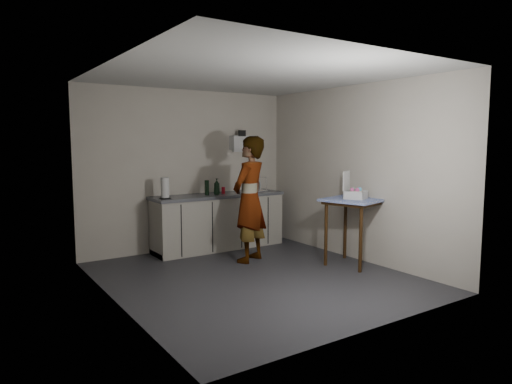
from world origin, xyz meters
TOP-DOWN VIEW (x-y plane):
  - ground at (0.00, 0.00)m, footprint 4.00×4.00m
  - wall_back at (0.00, 1.99)m, footprint 3.60×0.02m
  - wall_right at (1.79, 0.00)m, footprint 0.02×4.00m
  - wall_left at (-1.79, 0.00)m, footprint 0.02×4.00m
  - ceiling at (0.00, 0.00)m, footprint 3.60×4.00m
  - kitchen_counter at (0.40, 1.70)m, footprint 2.24×0.62m
  - wall_shelf at (1.00, 1.92)m, footprint 0.42×0.18m
  - side_table at (1.50, -0.26)m, footprint 0.91×0.91m
  - standing_man at (0.39, 0.73)m, footprint 0.80×0.71m
  - soap_bottle at (0.34, 1.63)m, footprint 0.10×0.10m
  - soda_can at (0.49, 1.69)m, footprint 0.06×0.06m
  - dark_bottle at (0.18, 1.69)m, footprint 0.07×0.07m
  - paper_towel at (-0.57, 1.60)m, footprint 0.18×0.18m
  - dish_rack at (1.12, 1.70)m, footprint 0.36×0.27m
  - bakery_box at (1.51, -0.28)m, footprint 0.38×0.38m

SIDE VIEW (x-z plane):
  - ground at x=0.00m, z-range 0.00..0.00m
  - kitchen_counter at x=0.40m, z-range -0.03..0.88m
  - side_table at x=1.50m, z-range 0.36..1.32m
  - standing_man at x=0.39m, z-range 0.00..1.85m
  - soda_can at x=0.49m, z-range 0.91..1.02m
  - dish_rack at x=1.12m, z-range 0.84..1.09m
  - dark_bottle at x=0.18m, z-range 0.91..1.15m
  - soap_bottle at x=0.34m, z-range 0.91..1.17m
  - bakery_box at x=1.51m, z-range 0.85..1.24m
  - paper_towel at x=-0.57m, z-range 0.90..1.22m
  - wall_back at x=0.00m, z-range 0.00..2.60m
  - wall_right at x=1.79m, z-range 0.00..2.60m
  - wall_left at x=-1.79m, z-range 0.00..2.60m
  - wall_shelf at x=1.00m, z-range 1.56..1.93m
  - ceiling at x=0.00m, z-range 2.59..2.60m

